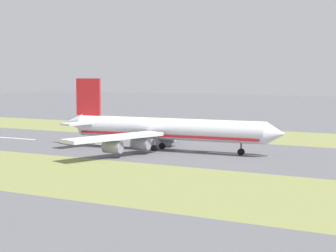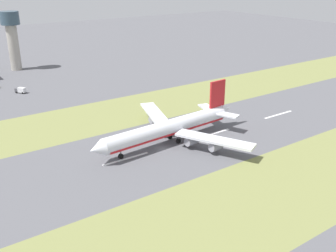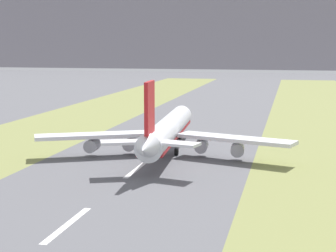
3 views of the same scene
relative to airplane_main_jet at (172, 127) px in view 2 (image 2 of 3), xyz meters
The scene contains 9 objects.
ground_plane 9.49m from the airplane_main_jet, 113.22° to the left, with size 800.00×800.00×0.00m, color #56565B.
grass_median_west 48.74m from the airplane_main_jet, behind, with size 40.00×600.00×0.01m, color olive.
grass_median_east 43.07m from the airplane_main_jet, ahead, with size 40.00×600.00×0.01m, color olive.
centreline_dash_near 58.48m from the airplane_main_jet, 92.85° to the right, with size 1.20×18.00×0.01m, color silver.
centreline_dash_mid 19.29m from the airplane_main_jet, 99.08° to the right, with size 1.20×18.00×0.01m, color silver.
centreline_dash_far 22.89m from the airplane_main_jet, 97.52° to the left, with size 1.20×18.00×0.01m, color silver.
airplane_main_jet is the anchor object (origin of this frame).
control_tower 158.92m from the airplane_main_jet, ahead, with size 12.00×12.00×37.80m.
service_truck 104.24m from the airplane_main_jet, 16.11° to the left, with size 6.21×5.17×3.10m.
Camera 2 is at (-109.88, 74.08, 61.09)m, focal length 42.00 mm.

